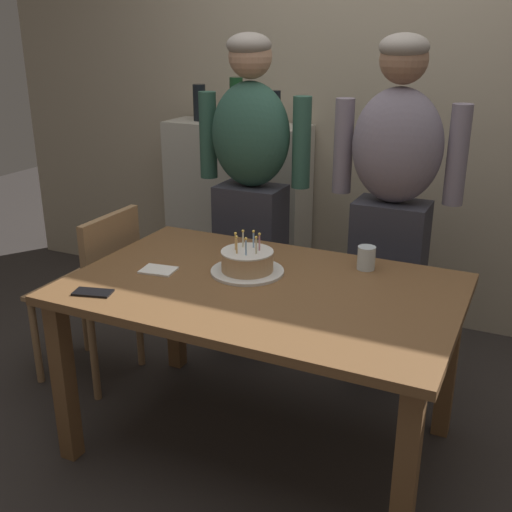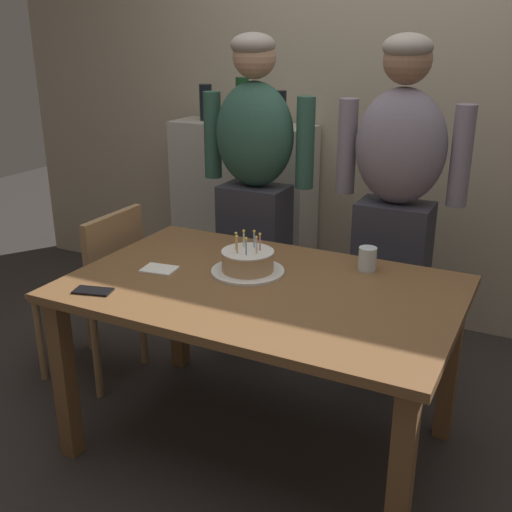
{
  "view_description": "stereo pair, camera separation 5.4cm",
  "coord_description": "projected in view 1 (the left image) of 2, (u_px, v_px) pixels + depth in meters",
  "views": [
    {
      "loc": [
        0.92,
        -2.0,
        1.67
      ],
      "look_at": [
        -0.04,
        0.03,
        0.84
      ],
      "focal_mm": 43.21,
      "sensor_mm": 36.0,
      "label": 1
    },
    {
      "loc": [
        0.97,
        -1.98,
        1.67
      ],
      "look_at": [
        -0.04,
        0.03,
        0.84
      ],
      "focal_mm": 43.21,
      "sensor_mm": 36.0,
      "label": 2
    }
  ],
  "objects": [
    {
      "name": "ground_plane",
      "position": [
        261.0,
        443.0,
        2.65
      ],
      "size": [
        10.0,
        10.0,
        0.0
      ],
      "primitive_type": "plane",
      "color": "#332D2B"
    },
    {
      "name": "back_wall",
      "position": [
        376.0,
        98.0,
        3.51
      ],
      "size": [
        5.2,
        0.1,
        2.6
      ],
      "primitive_type": "cube",
      "color": "tan",
      "rests_on": "ground_plane"
    },
    {
      "name": "dining_table",
      "position": [
        262.0,
        307.0,
        2.43
      ],
      "size": [
        1.5,
        0.96,
        0.74
      ],
      "color": "brown",
      "rests_on": "ground_plane"
    },
    {
      "name": "birthday_cake",
      "position": [
        247.0,
        263.0,
        2.49
      ],
      "size": [
        0.3,
        0.3,
        0.17
      ],
      "color": "white",
      "rests_on": "dining_table"
    },
    {
      "name": "water_glass_near",
      "position": [
        366.0,
        258.0,
        2.53
      ],
      "size": [
        0.07,
        0.07,
        0.1
      ],
      "primitive_type": "cylinder",
      "color": "silver",
      "rests_on": "dining_table"
    },
    {
      "name": "cell_phone",
      "position": [
        93.0,
        292.0,
        2.31
      ],
      "size": [
        0.16,
        0.11,
        0.01
      ],
      "primitive_type": "cube",
      "rotation": [
        0.0,
        0.0,
        0.26
      ],
      "color": "black",
      "rests_on": "dining_table"
    },
    {
      "name": "napkin_stack",
      "position": [
        158.0,
        270.0,
        2.52
      ],
      "size": [
        0.15,
        0.12,
        0.01
      ],
      "primitive_type": "cube",
      "rotation": [
        0.0,
        0.0,
        0.13
      ],
      "color": "white",
      "rests_on": "dining_table"
    },
    {
      "name": "person_man_bearded",
      "position": [
        251.0,
        195.0,
        3.16
      ],
      "size": [
        0.61,
        0.27,
        1.66
      ],
      "rotation": [
        0.0,
        0.0,
        3.14
      ],
      "color": "#33333D",
      "rests_on": "ground_plane"
    },
    {
      "name": "person_woman_cardigan",
      "position": [
        392.0,
        212.0,
        2.87
      ],
      "size": [
        0.61,
        0.27,
        1.66
      ],
      "rotation": [
        0.0,
        0.0,
        3.14
      ],
      "color": "#33333D",
      "rests_on": "ground_plane"
    },
    {
      "name": "dining_chair",
      "position": [
        98.0,
        283.0,
        2.98
      ],
      "size": [
        0.42,
        0.42,
        0.87
      ],
      "rotation": [
        0.0,
        0.0,
        -1.57
      ],
      "color": "#A37A51",
      "rests_on": "ground_plane"
    },
    {
      "name": "shelf_cabinet",
      "position": [
        237.0,
        213.0,
        3.89
      ],
      "size": [
        0.9,
        0.3,
        1.41
      ],
      "color": "beige",
      "rests_on": "ground_plane"
    }
  ]
}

